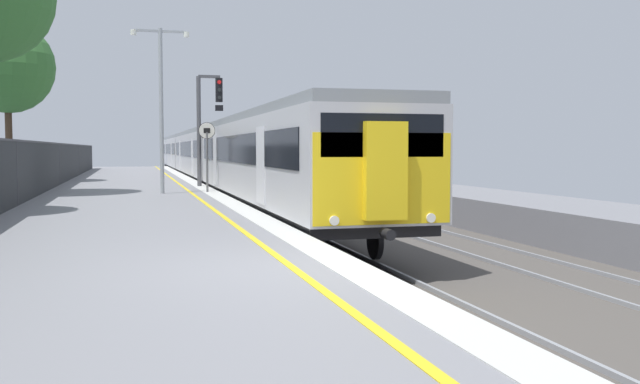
% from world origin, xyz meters
% --- Properties ---
extents(ground, '(17.40, 110.00, 1.21)m').
position_xyz_m(ground, '(2.64, 0.00, -0.61)').
color(ground, gray).
extents(commuter_train_at_platform, '(2.83, 59.62, 3.81)m').
position_xyz_m(commuter_train_at_platform, '(2.10, 32.68, 1.27)').
color(commuter_train_at_platform, '#B7B7BC').
rests_on(commuter_train_at_platform, ground).
extents(signal_gantry, '(1.10, 0.24, 4.64)m').
position_xyz_m(signal_gantry, '(0.64, 20.48, 2.91)').
color(signal_gantry, '#47474C').
rests_on(signal_gantry, ground).
extents(speed_limit_sign, '(0.59, 0.08, 2.52)m').
position_xyz_m(speed_limit_sign, '(0.25, 16.37, 1.62)').
color(speed_limit_sign, '#59595B').
rests_on(speed_limit_sign, ground).
extents(platform_lamp_mid, '(2.00, 0.20, 5.75)m').
position_xyz_m(platform_lamp_mid, '(-1.35, 16.09, 3.39)').
color(platform_lamp_mid, '#93999E').
rests_on(platform_lamp_mid, ground).
extents(background_tree_back, '(4.29, 4.29, 7.51)m').
position_xyz_m(background_tree_back, '(-7.85, 26.15, 5.23)').
color(background_tree_back, '#473323').
rests_on(background_tree_back, ground).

